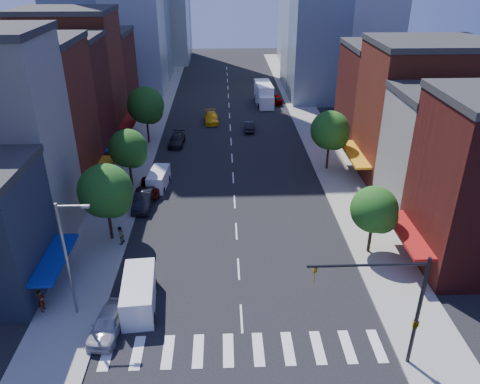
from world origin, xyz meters
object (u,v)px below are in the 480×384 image
at_px(cargo_van_far, 158,179).
at_px(pedestrian_far, 120,236).
at_px(parked_car_second, 143,200).
at_px(box_truck, 264,95).
at_px(taxi, 211,118).
at_px(parked_car_front, 108,323).
at_px(traffic_car_oncoming, 249,126).
at_px(traffic_car_far, 275,99).
at_px(pedestrian_near, 41,300).
at_px(parked_car_third, 150,187).
at_px(parked_car_rear, 177,140).
at_px(cargo_van_near, 139,295).

relative_size(cargo_van_far, pedestrian_far, 2.75).
xyz_separation_m(parked_car_second, box_truck, (15.66, 37.34, 0.85)).
bearing_deg(parked_car_second, taxi, 77.45).
relative_size(parked_car_front, traffic_car_oncoming, 1.11).
xyz_separation_m(parked_car_front, pedestrian_far, (-1.24, 10.99, 0.21)).
relative_size(parked_car_front, parked_car_second, 0.94).
distance_m(parked_car_front, traffic_car_far, 58.64).
height_order(traffic_car_oncoming, box_truck, box_truck).
distance_m(box_truck, pedestrian_near, 57.17).
bearing_deg(parked_car_third, traffic_car_far, 61.08).
relative_size(taxi, pedestrian_near, 2.81).
relative_size(parked_car_second, traffic_car_far, 1.06).
height_order(cargo_van_far, traffic_car_oncoming, cargo_van_far).
distance_m(parked_car_third, pedestrian_far, 10.48).
height_order(traffic_car_far, pedestrian_far, pedestrian_far).
xyz_separation_m(traffic_car_oncoming, box_truck, (3.31, 13.95, 0.98)).
distance_m(cargo_van_far, traffic_car_oncoming, 21.90).
xyz_separation_m(parked_car_second, traffic_car_far, (17.72, 37.79, -0.02)).
relative_size(traffic_car_oncoming, box_truck, 0.47).
xyz_separation_m(taxi, traffic_car_oncoming, (5.75, -4.04, -0.06)).
relative_size(parked_car_third, pedestrian_far, 2.85).
height_order(parked_car_rear, pedestrian_near, pedestrian_near).
height_order(parked_car_rear, traffic_car_oncoming, parked_car_rear).
bearing_deg(box_truck, traffic_car_oncoming, -105.88).
relative_size(parked_car_rear, cargo_van_far, 1.02).
distance_m(cargo_van_far, pedestrian_far, 12.01).
bearing_deg(taxi, traffic_car_far, 38.54).
xyz_separation_m(cargo_van_far, traffic_car_far, (16.69, 33.15, -0.16)).
bearing_deg(pedestrian_near, parked_car_rear, -13.07).
relative_size(parked_car_third, parked_car_rear, 1.02).
bearing_deg(parked_car_rear, pedestrian_near, -98.45).
xyz_separation_m(cargo_van_near, taxi, (4.58, 43.14, -0.43)).
bearing_deg(box_truck, traffic_car_far, 9.80).
height_order(parked_car_third, parked_car_rear, parked_car_rear).
relative_size(cargo_van_far, taxi, 0.91).
bearing_deg(box_truck, parked_car_rear, -127.46).
xyz_separation_m(taxi, pedestrian_near, (-11.60, -43.40, 0.32)).
xyz_separation_m(parked_car_third, box_truck, (15.42, 34.13, 0.99)).
relative_size(parked_car_front, cargo_van_far, 0.99).
bearing_deg(cargo_van_near, pedestrian_far, 104.61).
distance_m(parked_car_rear, cargo_van_far, 13.19).
distance_m(parked_car_front, taxi, 46.06).
distance_m(traffic_car_far, pedestrian_far, 48.72).
bearing_deg(cargo_van_far, taxi, 82.04).
xyz_separation_m(pedestrian_near, pedestrian_far, (4.00, 8.77, -0.06)).
bearing_deg(parked_car_front, parked_car_second, 98.34).
bearing_deg(traffic_car_oncoming, pedestrian_near, 69.00).
bearing_deg(parked_car_third, parked_car_front, -92.12).
relative_size(cargo_van_far, traffic_car_far, 1.00).
relative_size(parked_car_second, parked_car_third, 1.02).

